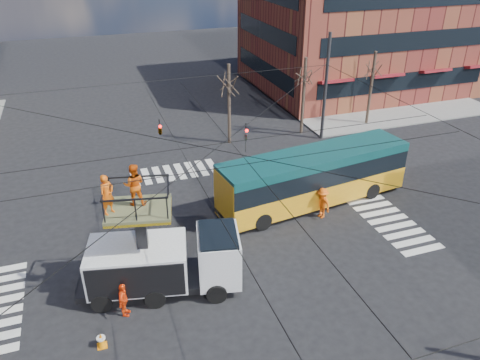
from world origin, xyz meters
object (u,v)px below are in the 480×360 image
object	(u,v)px
utility_truck	(163,251)
worker_ground	(123,300)
flagger	(322,203)
city_bus	(314,176)
traffic_cone	(101,340)

from	to	relation	value
utility_truck	worker_ground	bearing A→B (deg)	-137.74
worker_ground	flagger	world-z (taller)	flagger
city_bus	worker_ground	xyz separation A→B (m)	(-11.56, -5.71, -0.93)
utility_truck	worker_ground	world-z (taller)	utility_truck
flagger	worker_ground	bearing A→B (deg)	-84.73
utility_truck	flagger	xyz separation A→B (m)	(9.37, 2.99, -1.10)
city_bus	flagger	distance (m)	1.83
traffic_cone	flagger	xyz separation A→B (m)	(12.36, 5.53, 0.58)
utility_truck	city_bus	bearing A→B (deg)	37.85
utility_truck	traffic_cone	bearing A→B (deg)	-127.37
city_bus	worker_ground	world-z (taller)	city_bus
utility_truck	traffic_cone	xyz separation A→B (m)	(-3.00, -2.54, -1.68)
utility_truck	city_bus	distance (m)	10.68
city_bus	worker_ground	bearing A→B (deg)	-161.26
worker_ground	flagger	bearing A→B (deg)	-48.45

